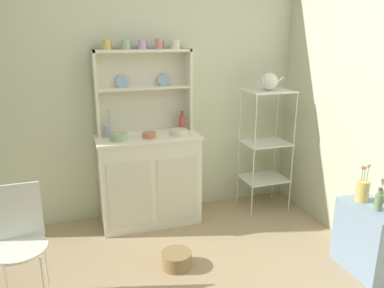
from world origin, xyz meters
The scene contains 20 objects.
wall_back centered at (0.00, 1.62, 1.25)m, with size 3.84×0.05×2.50m, color beige.
hutch_cabinet centered at (0.00, 1.37, 0.45)m, with size 0.96×0.45×0.88m.
hutch_shelf_unit centered at (0.00, 1.53, 1.33)m, with size 0.90×0.18×0.78m.
bakers_rack centered at (1.21, 1.30, 0.78)m, with size 0.45×0.37×1.26m.
side_shelf_blue centered at (1.44, 0.06, 0.27)m, with size 0.28×0.48×0.54m, color #849EBC.
wire_chair centered at (-1.06, 0.48, 0.52)m, with size 0.36×0.36×0.85m.
floor_basket centered at (0.04, 0.55, 0.06)m, with size 0.24×0.24×0.13m, color #93754C.
cup_gold_0 centered at (-0.31, 1.49, 1.70)m, with size 0.09×0.08×0.09m.
cup_sage_1 centered at (-0.14, 1.49, 1.70)m, with size 0.10×0.08×0.08m.
cup_lilac_2 centered at (0.00, 1.49, 1.70)m, with size 0.09×0.08×0.09m.
cup_rose_3 centered at (0.16, 1.49, 1.70)m, with size 0.08×0.07×0.09m.
cup_cream_4 centered at (0.31, 1.49, 1.70)m, with size 0.10×0.08×0.08m.
bowl_mixing_large centered at (-0.28, 1.29, 0.91)m, with size 0.15×0.15×0.06m, color #9EB78E.
bowl_floral_medium centered at (0.00, 1.29, 0.91)m, with size 0.12×0.12×0.05m, color #C67556.
bowl_cream_small centered at (0.28, 1.29, 0.91)m, with size 0.17×0.17×0.05m, color silver.
jam_bottle centered at (0.36, 1.45, 0.96)m, with size 0.06×0.06×0.19m.
utensil_jar centered at (-0.35, 1.45, 0.94)m, with size 0.08×0.08×0.24m.
porcelain_teapot centered at (1.21, 1.30, 1.34)m, with size 0.26×0.17×0.19m.
flower_vase centered at (1.44, 0.18, 0.63)m, with size 0.10×0.10×0.31m.
oil_bottle centered at (1.44, 0.01, 0.61)m, with size 0.06×0.06×0.17m.
Camera 1 is at (-0.64, -1.95, 1.79)m, focal length 34.85 mm.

